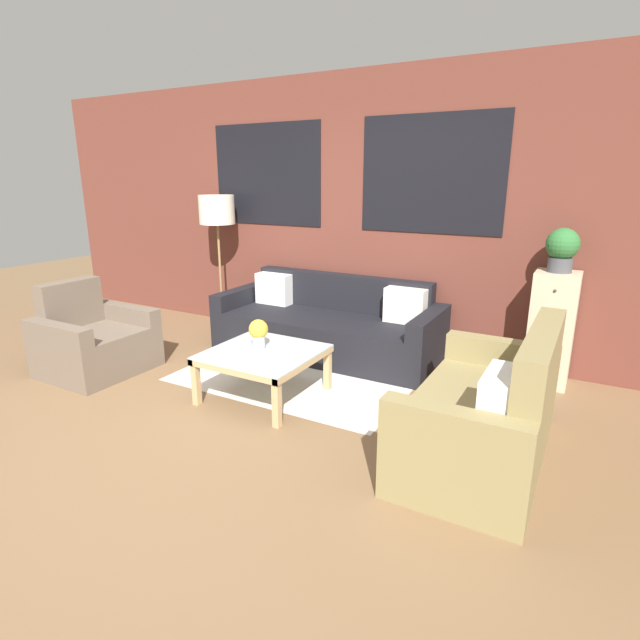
{
  "coord_description": "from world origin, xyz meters",
  "views": [
    {
      "loc": [
        2.44,
        -2.42,
        1.78
      ],
      "look_at": [
        0.35,
        1.31,
        0.55
      ],
      "focal_mm": 28.0,
      "sensor_mm": 36.0,
      "label": 1
    }
  ],
  "objects_px": {
    "floor_lamp": "(217,214)",
    "drawer_cabinet": "(551,329)",
    "couch_dark": "(328,327)",
    "potted_plant": "(562,248)",
    "flower_vase": "(259,332)",
    "settee_vintage": "(487,416)",
    "armchair_corner": "(94,343)",
    "coffee_table": "(264,358)"
  },
  "relations": [
    {
      "from": "floor_lamp",
      "to": "drawer_cabinet",
      "type": "height_order",
      "value": "floor_lamp"
    },
    {
      "from": "couch_dark",
      "to": "potted_plant",
      "type": "bearing_deg",
      "value": 6.49
    },
    {
      "from": "flower_vase",
      "to": "couch_dark",
      "type": "bearing_deg",
      "value": 89.16
    },
    {
      "from": "couch_dark",
      "to": "settee_vintage",
      "type": "height_order",
      "value": "settee_vintage"
    },
    {
      "from": "drawer_cabinet",
      "to": "couch_dark",
      "type": "bearing_deg",
      "value": -173.51
    },
    {
      "from": "potted_plant",
      "to": "flower_vase",
      "type": "height_order",
      "value": "potted_plant"
    },
    {
      "from": "settee_vintage",
      "to": "armchair_corner",
      "type": "distance_m",
      "value": 3.56
    },
    {
      "from": "armchair_corner",
      "to": "drawer_cabinet",
      "type": "bearing_deg",
      "value": 25.05
    },
    {
      "from": "settee_vintage",
      "to": "floor_lamp",
      "type": "xyz_separation_m",
      "value": [
        -3.38,
        1.45,
        1.05
      ]
    },
    {
      "from": "floor_lamp",
      "to": "drawer_cabinet",
      "type": "bearing_deg",
      "value": 1.83
    },
    {
      "from": "floor_lamp",
      "to": "potted_plant",
      "type": "bearing_deg",
      "value": 1.83
    },
    {
      "from": "armchair_corner",
      "to": "flower_vase",
      "type": "distance_m",
      "value": 1.72
    },
    {
      "from": "couch_dark",
      "to": "settee_vintage",
      "type": "xyz_separation_m",
      "value": [
        1.87,
        -1.33,
        0.03
      ]
    },
    {
      "from": "potted_plant",
      "to": "flower_vase",
      "type": "xyz_separation_m",
      "value": [
        -2.1,
        -1.42,
        -0.66
      ]
    },
    {
      "from": "floor_lamp",
      "to": "potted_plant",
      "type": "xyz_separation_m",
      "value": [
        3.6,
        0.12,
        -0.16
      ]
    },
    {
      "from": "settee_vintage",
      "to": "coffee_table",
      "type": "distance_m",
      "value": 1.82
    },
    {
      "from": "armchair_corner",
      "to": "flower_vase",
      "type": "xyz_separation_m",
      "value": [
        1.67,
        0.34,
        0.27
      ]
    },
    {
      "from": "potted_plant",
      "to": "floor_lamp",
      "type": "bearing_deg",
      "value": -178.17
    },
    {
      "from": "floor_lamp",
      "to": "flower_vase",
      "type": "height_order",
      "value": "floor_lamp"
    },
    {
      "from": "armchair_corner",
      "to": "potted_plant",
      "type": "height_order",
      "value": "potted_plant"
    },
    {
      "from": "settee_vintage",
      "to": "floor_lamp",
      "type": "height_order",
      "value": "floor_lamp"
    },
    {
      "from": "coffee_table",
      "to": "potted_plant",
      "type": "xyz_separation_m",
      "value": [
        2.03,
        1.46,
        0.87
      ]
    },
    {
      "from": "couch_dark",
      "to": "coffee_table",
      "type": "xyz_separation_m",
      "value": [
        0.06,
        -1.23,
        0.07
      ]
    },
    {
      "from": "floor_lamp",
      "to": "armchair_corner",
      "type": "bearing_deg",
      "value": -95.93
    },
    {
      "from": "settee_vintage",
      "to": "drawer_cabinet",
      "type": "distance_m",
      "value": 1.59
    },
    {
      "from": "couch_dark",
      "to": "settee_vintage",
      "type": "distance_m",
      "value": 2.29
    },
    {
      "from": "drawer_cabinet",
      "to": "floor_lamp",
      "type": "bearing_deg",
      "value": -178.17
    },
    {
      "from": "drawer_cabinet",
      "to": "flower_vase",
      "type": "xyz_separation_m",
      "value": [
        -2.1,
        -1.42,
        0.04
      ]
    },
    {
      "from": "armchair_corner",
      "to": "drawer_cabinet",
      "type": "height_order",
      "value": "drawer_cabinet"
    },
    {
      "from": "couch_dark",
      "to": "flower_vase",
      "type": "xyz_separation_m",
      "value": [
        -0.02,
        -1.18,
        0.27
      ]
    },
    {
      "from": "armchair_corner",
      "to": "drawer_cabinet",
      "type": "xyz_separation_m",
      "value": [
        3.77,
        1.76,
        0.23
      ]
    },
    {
      "from": "coffee_table",
      "to": "flower_vase",
      "type": "xyz_separation_m",
      "value": [
        -0.07,
        0.04,
        0.2
      ]
    },
    {
      "from": "floor_lamp",
      "to": "drawer_cabinet",
      "type": "distance_m",
      "value": 3.7
    },
    {
      "from": "potted_plant",
      "to": "flower_vase",
      "type": "bearing_deg",
      "value": -145.93
    },
    {
      "from": "armchair_corner",
      "to": "potted_plant",
      "type": "relative_size",
      "value": 2.39
    },
    {
      "from": "settee_vintage",
      "to": "drawer_cabinet",
      "type": "height_order",
      "value": "drawer_cabinet"
    },
    {
      "from": "armchair_corner",
      "to": "flower_vase",
      "type": "height_order",
      "value": "armchair_corner"
    },
    {
      "from": "drawer_cabinet",
      "to": "settee_vintage",
      "type": "bearing_deg",
      "value": -97.75
    },
    {
      "from": "coffee_table",
      "to": "potted_plant",
      "type": "bearing_deg",
      "value": 35.82
    },
    {
      "from": "floor_lamp",
      "to": "potted_plant",
      "type": "distance_m",
      "value": 3.6
    },
    {
      "from": "coffee_table",
      "to": "floor_lamp",
      "type": "distance_m",
      "value": 2.31
    },
    {
      "from": "coffee_table",
      "to": "flower_vase",
      "type": "height_order",
      "value": "flower_vase"
    }
  ]
}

